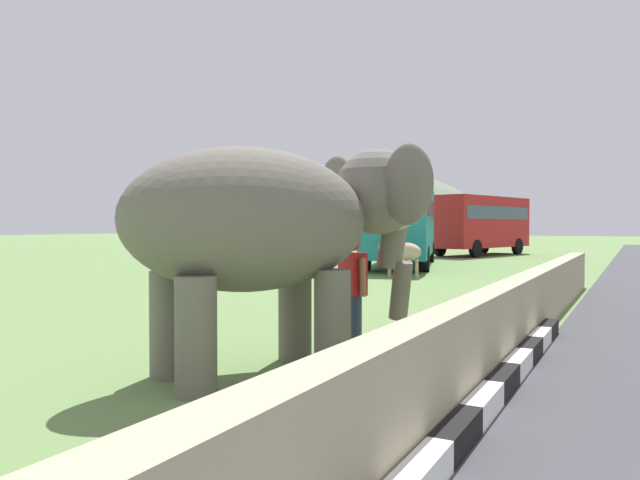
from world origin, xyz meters
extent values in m
cube|color=white|center=(1.00, 3.53, 0.12)|extent=(0.90, 0.20, 0.24)
cube|color=black|center=(1.90, 3.53, 0.12)|extent=(0.90, 0.20, 0.24)
cube|color=white|center=(2.80, 3.53, 0.12)|extent=(0.90, 0.20, 0.24)
cube|color=black|center=(3.70, 3.53, 0.12)|extent=(0.90, 0.20, 0.24)
cube|color=white|center=(4.60, 3.53, 0.12)|extent=(0.90, 0.20, 0.24)
cube|color=black|center=(5.50, 3.53, 0.12)|extent=(0.90, 0.20, 0.24)
cube|color=white|center=(6.40, 3.53, 0.12)|extent=(0.90, 0.20, 0.24)
cube|color=black|center=(7.30, 3.53, 0.12)|extent=(0.90, 0.20, 0.24)
cube|color=tan|center=(2.00, 3.83, 0.50)|extent=(28.00, 0.36, 1.00)
cylinder|color=#6A645A|center=(4.06, 6.28, 0.63)|extent=(0.44, 0.44, 1.25)
cylinder|color=#6A645A|center=(3.61, 5.50, 0.63)|extent=(0.44, 0.44, 1.25)
cylinder|color=#6A645A|center=(2.58, 7.13, 0.63)|extent=(0.44, 0.44, 1.25)
cylinder|color=#6A645A|center=(2.13, 6.35, 0.63)|extent=(0.44, 0.44, 1.25)
ellipsoid|color=#6A645A|center=(3.10, 6.31, 1.85)|extent=(3.49, 2.93, 1.70)
sphere|color=#6A645A|center=(4.72, 5.39, 2.23)|extent=(1.16, 1.16, 1.16)
ellipsoid|color=#D84C8C|center=(4.97, 5.24, 2.38)|extent=(0.63, 0.73, 0.44)
ellipsoid|color=#6A645A|center=(4.98, 6.13, 2.28)|extent=(0.66, 0.90, 1.00)
ellipsoid|color=#6A645A|center=(4.20, 4.78, 2.28)|extent=(0.66, 0.90, 1.00)
cylinder|color=#6A645A|center=(4.97, 5.24, 1.68)|extent=(0.57, 0.66, 1.00)
cylinder|color=#6A645A|center=(5.07, 5.18, 0.88)|extent=(0.41, 0.46, 0.83)
cone|color=beige|center=(5.06, 5.51, 1.78)|extent=(0.40, 0.56, 0.22)
cone|color=beige|center=(4.78, 5.03, 1.78)|extent=(0.40, 0.56, 0.22)
cylinder|color=navy|center=(4.83, 5.86, 0.41)|extent=(0.15, 0.15, 0.82)
cylinder|color=navy|center=(4.72, 5.69, 0.41)|extent=(0.15, 0.15, 0.82)
cube|color=red|center=(4.77, 5.78, 1.11)|extent=(0.42, 0.47, 0.58)
cylinder|color=#9E7251|center=(4.91, 5.99, 1.08)|extent=(0.15, 0.16, 0.53)
cylinder|color=#9E7251|center=(4.63, 5.56, 1.08)|extent=(0.14, 0.14, 0.52)
sphere|color=#9E7251|center=(4.77, 5.78, 1.54)|extent=(0.23, 0.23, 0.23)
cube|color=teal|center=(22.22, 11.51, 2.00)|extent=(10.29, 5.12, 3.00)
cube|color=#3F5160|center=(22.22, 11.51, 2.54)|extent=(9.53, 4.94, 0.76)
cylinder|color=black|center=(24.98, 13.48, 0.50)|extent=(1.04, 0.56, 1.00)
cylinder|color=black|center=(25.61, 11.27, 0.50)|extent=(1.04, 0.56, 1.00)
cylinder|color=black|center=(18.83, 11.75, 0.50)|extent=(1.04, 0.56, 1.00)
cylinder|color=black|center=(19.46, 9.53, 0.50)|extent=(1.04, 0.56, 1.00)
cube|color=#B21E1E|center=(33.48, 10.73, 2.00)|extent=(8.50, 4.57, 3.00)
cube|color=#3F5160|center=(33.48, 10.73, 2.54)|extent=(7.88, 4.43, 0.76)
cylinder|color=black|center=(36.29, 11.14, 0.50)|extent=(1.04, 0.55, 1.00)
cylinder|color=black|center=(35.68, 8.93, 0.50)|extent=(1.04, 0.55, 1.00)
cylinder|color=black|center=(31.28, 12.53, 0.50)|extent=(1.04, 0.55, 1.00)
cylinder|color=black|center=(30.67, 10.31, 0.50)|extent=(1.04, 0.55, 1.00)
cylinder|color=#473323|center=(19.72, 10.20, 0.33)|extent=(0.12, 0.12, 0.65)
cylinder|color=#473323|center=(19.69, 9.84, 0.33)|extent=(0.12, 0.12, 0.65)
cylinder|color=#473323|center=(18.82, 10.25, 0.33)|extent=(0.12, 0.12, 0.65)
cylinder|color=#473323|center=(18.80, 9.89, 0.33)|extent=(0.12, 0.12, 0.65)
ellipsoid|color=#473323|center=(19.26, 10.05, 0.90)|extent=(1.53, 0.69, 0.66)
ellipsoid|color=#473323|center=(20.18, 9.99, 1.00)|extent=(0.41, 0.28, 0.32)
cylinder|color=tan|center=(16.58, 9.88, 0.33)|extent=(0.12, 0.12, 0.65)
cylinder|color=tan|center=(16.92, 9.75, 0.33)|extent=(0.12, 0.12, 0.65)
cylinder|color=tan|center=(16.27, 9.03, 0.33)|extent=(0.12, 0.12, 0.65)
cylinder|color=tan|center=(16.61, 8.91, 0.33)|extent=(0.12, 0.12, 0.65)
ellipsoid|color=tan|center=(16.60, 9.39, 0.90)|extent=(1.08, 1.61, 0.66)
ellipsoid|color=tan|center=(16.92, 10.27, 1.00)|extent=(0.38, 0.47, 0.32)
ellipsoid|color=slate|center=(55.00, 30.20, 0.00)|extent=(39.58, 31.67, 16.31)
camera|label=1|loc=(-2.71, 2.29, 1.77)|focal=33.54mm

